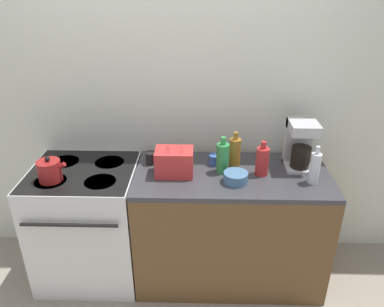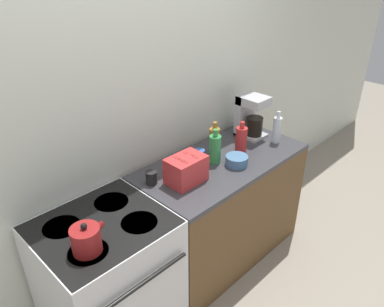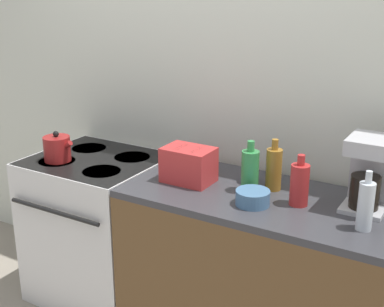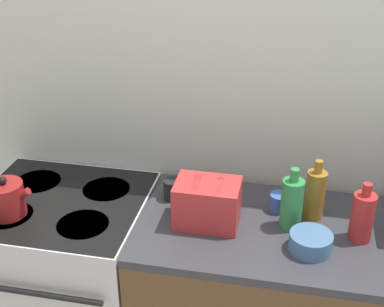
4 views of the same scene
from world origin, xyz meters
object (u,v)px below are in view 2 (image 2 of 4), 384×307
bottle_green (215,149)px  cup_blue (199,155)px  kettle (86,239)px  toaster (186,170)px  stove (109,279)px  bottle_clear (277,129)px  bottle_red (241,139)px  bowl (237,160)px  coffee_maker (250,115)px  cup_black (151,178)px  bottle_amber (214,141)px

bottle_green → cup_blue: bearing=114.0°
kettle → toaster: toaster is taller
stove → bottle_clear: bottle_clear is taller
bottle_red → cup_blue: size_ratio=2.96×
kettle → cup_blue: (1.09, 0.26, -0.04)m
bottle_clear → bowl: size_ratio=1.63×
toaster → bottle_red: size_ratio=1.04×
bottle_clear → cup_blue: bearing=159.3°
bowl → toaster: bearing=166.2°
coffee_maker → bottle_clear: 0.25m
bottle_green → cup_black: size_ratio=2.92×
stove → bottle_amber: bearing=5.4°
toaster → cup_blue: bearing=27.8°
bottle_red → bowl: bearing=-149.3°
stove → bottle_clear: bearing=-4.2°
bottle_amber → cup_blue: bearing=170.3°
bottle_red → bowl: size_ratio=1.53×
stove → bottle_clear: (1.57, -0.12, 0.54)m
kettle → cup_black: size_ratio=2.15×
cup_black → bottle_clear: bearing=-12.3°
stove → cup_blue: size_ratio=10.75×
bottle_red → cup_black: size_ratio=2.74×
kettle → bowl: size_ratio=1.20×
bottle_red → cup_black: 0.78m
bottle_clear → bottle_red: (-0.32, 0.10, -0.01)m
cup_blue → toaster: bearing=-152.2°
bottle_red → toaster: bearing=-179.1°
cup_black → bottle_amber: bearing=-2.0°
coffee_maker → bottle_red: coffee_maker is taller
coffee_maker → bowl: (-0.46, -0.24, -0.14)m
bottle_clear → cup_blue: bottle_clear is taller
bottle_amber → coffee_maker: bearing=2.3°
bowl → bottle_amber: bearing=87.8°
bottle_amber → kettle: bearing=-169.3°
stove → toaster: (0.65, -0.02, 0.53)m
toaster → bowl: bearing=-13.8°
bottle_clear → bottle_amber: bottle_clear is taller
cup_black → bowl: bearing=-22.7°
kettle → bottle_green: 1.15m
bottle_clear → bottle_red: size_ratio=1.07×
toaster → bottle_amber: bearing=16.5°
bottle_clear → bottle_green: bearing=167.4°
toaster → bottle_amber: 0.44m
toaster → bottle_red: (0.59, 0.01, 0.01)m
bottle_amber → bottle_red: size_ratio=1.06×
bottle_amber → cup_black: 0.60m
coffee_maker → stove: bearing=-175.6°
bottle_amber → cup_blue: 0.16m
stove → bottle_green: size_ratio=3.41×
cup_black → coffee_maker: bearing=-0.2°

